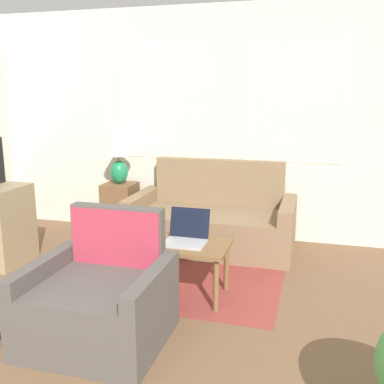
{
  "coord_description": "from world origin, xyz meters",
  "views": [
    {
      "loc": [
        0.91,
        -1.01,
        1.65
      ],
      "look_at": [
        -0.19,
        2.91,
        0.75
      ],
      "focal_mm": 42.0,
      "sensor_mm": 36.0,
      "label": 1
    }
  ],
  "objects_px": {
    "table_lamp": "(118,154)",
    "laptop": "(187,235)",
    "coffee_table": "(167,248)",
    "cup_navy": "(150,232)",
    "couch": "(213,223)",
    "armchair": "(101,301)"
  },
  "relations": [
    {
      "from": "laptop",
      "to": "cup_navy",
      "type": "xyz_separation_m",
      "value": [
        -0.34,
        0.05,
        -0.01
      ]
    },
    {
      "from": "armchair",
      "to": "table_lamp",
      "type": "xyz_separation_m",
      "value": [
        -0.86,
        2.21,
        0.69
      ]
    },
    {
      "from": "table_lamp",
      "to": "coffee_table",
      "type": "bearing_deg",
      "value": -53.19
    },
    {
      "from": "couch",
      "to": "table_lamp",
      "type": "relative_size",
      "value": 3.08
    },
    {
      "from": "table_lamp",
      "to": "cup_navy",
      "type": "distance_m",
      "value": 1.68
    },
    {
      "from": "couch",
      "to": "laptop",
      "type": "relative_size",
      "value": 5.21
    },
    {
      "from": "couch",
      "to": "cup_navy",
      "type": "bearing_deg",
      "value": -103.28
    },
    {
      "from": "couch",
      "to": "cup_navy",
      "type": "relative_size",
      "value": 18.07
    },
    {
      "from": "armchair",
      "to": "table_lamp",
      "type": "relative_size",
      "value": 1.58
    },
    {
      "from": "couch",
      "to": "laptop",
      "type": "distance_m",
      "value": 1.25
    },
    {
      "from": "couch",
      "to": "cup_navy",
      "type": "distance_m",
      "value": 1.23
    },
    {
      "from": "coffee_table",
      "to": "laptop",
      "type": "xyz_separation_m",
      "value": [
        0.16,
        0.04,
        0.11
      ]
    },
    {
      "from": "coffee_table",
      "to": "cup_navy",
      "type": "relative_size",
      "value": 10.6
    },
    {
      "from": "armchair",
      "to": "coffee_table",
      "type": "relative_size",
      "value": 0.88
    },
    {
      "from": "couch",
      "to": "coffee_table",
      "type": "relative_size",
      "value": 1.7
    },
    {
      "from": "armchair",
      "to": "table_lamp",
      "type": "distance_m",
      "value": 2.47
    },
    {
      "from": "couch",
      "to": "table_lamp",
      "type": "xyz_separation_m",
      "value": [
        -1.17,
        0.17,
        0.69
      ]
    },
    {
      "from": "table_lamp",
      "to": "laptop",
      "type": "relative_size",
      "value": 1.69
    },
    {
      "from": "table_lamp",
      "to": "laptop",
      "type": "height_order",
      "value": "table_lamp"
    },
    {
      "from": "couch",
      "to": "armchair",
      "type": "xyz_separation_m",
      "value": [
        -0.31,
        -2.04,
        -0.0
      ]
    },
    {
      "from": "armchair",
      "to": "cup_navy",
      "type": "height_order",
      "value": "armchair"
    },
    {
      "from": "coffee_table",
      "to": "laptop",
      "type": "bearing_deg",
      "value": 15.67
    }
  ]
}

